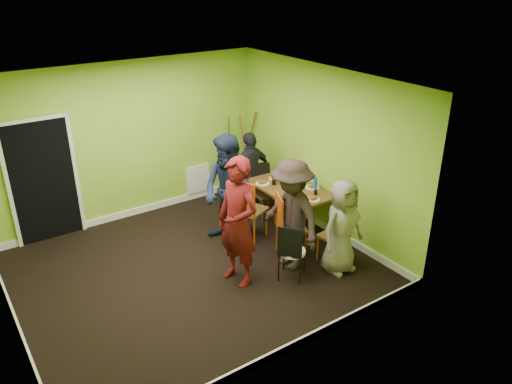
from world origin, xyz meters
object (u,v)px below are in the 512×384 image
(orange_bottle, at_px, (278,182))
(person_left_far, at_px, (229,192))
(person_left_near, at_px, (291,215))
(person_back_end, at_px, (251,172))
(thermos, at_px, (290,180))
(person_standing, at_px, (238,222))
(chair_bentwood, at_px, (291,249))
(chair_back_end, at_px, (261,179))
(dining_table, at_px, (291,190))
(easel, at_px, (240,154))
(chair_front_end, at_px, (338,233))
(blue_bottle, at_px, (315,183))
(person_front_end, at_px, (342,227))
(chair_left_far, at_px, (248,206))
(chair_left_near, at_px, (286,222))

(orange_bottle, relative_size, person_left_far, 0.05)
(person_left_near, height_order, person_back_end, person_left_near)
(thermos, height_order, person_standing, person_standing)
(person_standing, bearing_deg, chair_bentwood, 45.51)
(chair_back_end, relative_size, thermos, 4.01)
(dining_table, bearing_deg, chair_bentwood, -127.77)
(orange_bottle, bearing_deg, easel, 81.92)
(dining_table, xyz_separation_m, easel, (0.11, 1.77, 0.11))
(chair_front_end, distance_m, person_back_end, 2.27)
(dining_table, distance_m, chair_bentwood, 1.64)
(blue_bottle, bearing_deg, thermos, 129.70)
(thermos, bearing_deg, chair_front_end, -96.69)
(blue_bottle, xyz_separation_m, orange_bottle, (-0.42, 0.49, -0.06))
(dining_table, height_order, chair_bentwood, chair_bentwood)
(chair_front_end, relative_size, person_standing, 0.48)
(orange_bottle, distance_m, person_standing, 1.89)
(chair_back_end, distance_m, thermos, 0.74)
(dining_table, distance_m, person_front_end, 1.53)
(chair_left_far, height_order, chair_front_end, chair_left_far)
(chair_back_end, xyz_separation_m, orange_bottle, (-0.02, -0.55, 0.14))
(chair_left_near, distance_m, person_standing, 1.07)
(easel, relative_size, person_left_near, 0.95)
(person_left_far, bearing_deg, chair_bentwood, -8.23)
(chair_front_end, distance_m, person_front_end, 0.30)
(dining_table, height_order, person_left_far, person_left_far)
(chair_bentwood, distance_m, person_standing, 0.89)
(chair_front_end, xyz_separation_m, person_standing, (-1.50, 0.44, 0.43))
(chair_left_far, bearing_deg, chair_back_end, 110.56)
(chair_left_far, relative_size, person_front_end, 0.74)
(chair_bentwood, bearing_deg, dining_table, 103.32)
(person_left_far, bearing_deg, thermos, 72.72)
(dining_table, height_order, chair_front_end, chair_front_end)
(chair_left_far, bearing_deg, chair_front_end, 4.87)
(chair_bentwood, relative_size, person_left_far, 0.48)
(chair_back_end, xyz_separation_m, easel, (0.20, 1.00, 0.15))
(chair_left_near, xyz_separation_m, person_left_far, (-0.53, 0.81, 0.35))
(person_back_end, bearing_deg, chair_left_far, 47.32)
(thermos, bearing_deg, person_back_end, 104.70)
(chair_front_end, bearing_deg, person_standing, 154.75)
(chair_back_end, relative_size, person_back_end, 0.61)
(thermos, xyz_separation_m, person_standing, (-1.67, -0.95, 0.09))
(person_standing, distance_m, person_left_near, 0.88)
(chair_bentwood, xyz_separation_m, orange_bottle, (0.89, 1.51, 0.30))
(chair_front_end, relative_size, person_left_near, 0.53)
(easel, bearing_deg, dining_table, -93.42)
(chair_left_far, height_order, chair_back_end, chair_left_far)
(chair_left_near, relative_size, chair_bentwood, 1.15)
(chair_bentwood, distance_m, easel, 3.27)
(dining_table, height_order, person_left_near, person_left_near)
(chair_left_near, distance_m, person_left_far, 1.03)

